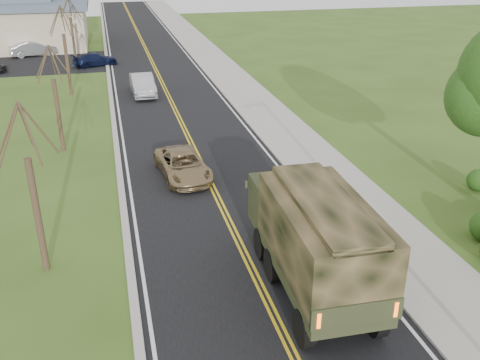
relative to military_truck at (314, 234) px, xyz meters
name	(u,v)px	position (x,y,z in m)	size (l,w,h in m)	color
road	(157,72)	(-1.59, 33.40, -2.08)	(8.00, 120.00, 0.01)	black
curb_right	(203,69)	(2.56, 33.40, -2.03)	(0.30, 120.00, 0.12)	#9E998E
sidewalk_right	(222,68)	(4.31, 33.40, -2.04)	(3.20, 120.00, 0.10)	#9E998E
curb_left	(108,74)	(-5.74, 33.40, -2.04)	(0.30, 120.00, 0.10)	#9E998E
bare_tree_a	(35,202)	(-8.60, 3.40, 0.54)	(1.93, 2.26, 6.08)	#38281C
bare_tree_b	(57,107)	(-8.60, 15.40, 0.39)	(1.83, 2.14, 5.73)	#38281C
bare_tree_c	(67,57)	(-8.60, 27.40, 0.69)	(2.04, 2.39, 6.42)	#38281C
bare_tree_d	(73,35)	(-8.60, 39.40, 0.46)	(1.88, 2.20, 5.91)	#38281C
military_truck	(314,234)	(0.00, 0.00, 0.00)	(2.74, 7.38, 3.64)	black
suv_champagne	(183,165)	(-2.73, 10.19, -1.46)	(2.09, 4.54, 1.26)	#927952
sedan_silver	(143,85)	(-3.37, 25.98, -1.33)	(1.60, 4.58, 1.51)	#B6B6BB
lot_car_silver	(33,49)	(-12.71, 43.40, -1.35)	(1.56, 4.49, 1.48)	#B1B1B6
lot_car_navy	(95,59)	(-6.78, 37.24, -1.50)	(1.65, 4.06, 1.18)	black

